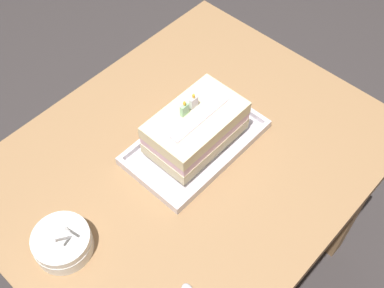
{
  "coord_description": "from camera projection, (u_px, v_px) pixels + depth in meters",
  "views": [
    {
      "loc": [
        -0.49,
        -0.47,
        1.67
      ],
      "look_at": [
        0.02,
        0.01,
        0.73
      ],
      "focal_mm": 45.9,
      "sensor_mm": 36.0,
      "label": 1
    }
  ],
  "objects": [
    {
      "name": "bowl_stack",
      "position": [
        63.0,
        243.0,
        1.02
      ],
      "size": [
        0.12,
        0.12,
        0.1
      ],
      "color": "white",
      "rests_on": "dining_table"
    },
    {
      "name": "foil_tray",
      "position": [
        196.0,
        143.0,
        1.2
      ],
      "size": [
        0.34,
        0.2,
        0.02
      ],
      "color": "silver",
      "rests_on": "dining_table"
    },
    {
      "name": "dining_table",
      "position": [
        189.0,
        182.0,
        1.27
      ],
      "size": [
        0.95,
        0.75,
        0.7
      ],
      "color": "#9E754C",
      "rests_on": "ground_plane"
    },
    {
      "name": "ground_plane",
      "position": [
        190.0,
        270.0,
        1.75
      ],
      "size": [
        8.0,
        8.0,
        0.0
      ],
      "primitive_type": "plane",
      "color": "#383333"
    },
    {
      "name": "birthday_cake",
      "position": [
        196.0,
        127.0,
        1.15
      ],
      "size": [
        0.23,
        0.14,
        0.13
      ],
      "color": "beige",
      "rests_on": "foil_tray"
    }
  ]
}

